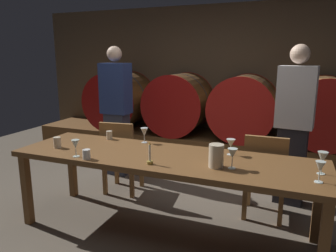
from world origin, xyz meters
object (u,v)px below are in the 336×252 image
Objects in this scene: wine_barrel_far_right at (324,112)px; wine_glass_right at (320,167)px; wine_barrel_center_left at (179,103)px; chair_left at (121,154)px; wine_glass_left at (144,132)px; dining_table at (164,163)px; pitcher at (216,156)px; wine_barrel_far_left at (120,100)px; cup_center at (109,135)px; wine_glass_far_right at (323,158)px; chair_right at (265,173)px; cup_right at (86,154)px; wine_glass_center_right at (232,154)px; wine_barrel_center_right at (244,107)px; wine_glass_center_left at (231,143)px; guest_left at (116,111)px; wine_glass_far_left at (76,145)px; candle_center at (150,158)px; guest_right at (294,125)px; cup_left at (57,142)px.

wine_glass_right is (-0.20, -2.46, -0.01)m from wine_barrel_far_right.
chair_left is (-0.14, -1.66, -0.38)m from wine_barrel_center_left.
wine_barrel_center_left is 1.00× the size of wine_barrel_far_right.
dining_table is at bearing -42.78° from wine_glass_left.
wine_barrel_far_left is at bearing 133.07° from pitcher.
pitcher is 2.12× the size of cup_center.
wine_glass_far_right is 2.05m from cup_center.
chair_right is 1.72m from cup_right.
wine_barrel_far_left is at bearing 134.83° from wine_glass_center_right.
wine_barrel_far_right is 0.35× the size of dining_table.
wine_barrel_center_right is 2.27m from cup_center.
wine_glass_center_left is 0.36m from wine_glass_center_right.
guest_left is 2.21m from wine_glass_center_right.
chair_right is (-0.61, -1.68, -0.38)m from wine_barrel_far_right.
pitcher is 1.22m from wine_glass_far_left.
cup_right is (-1.20, -0.23, -0.08)m from wine_glass_center_right.
candle_center is 0.93m from cup_center.
wine_glass_center_left is at bearing 23.83° from dining_table.
guest_right is (0.23, 0.49, 0.40)m from chair_right.
guest_right reaches higher than wine_glass_center_right.
wine_barrel_center_right is at bearing 109.69° from wine_glass_right.
wine_glass_right is at bearing -98.31° from wine_glass_far_right.
chair_right is 5.09× the size of wine_glass_far_right.
wine_barrel_center_right is 5.13× the size of pitcher.
wine_barrel_center_left is at bearing 180.00° from wine_barrel_center_right.
wine_barrel_far_left reaches higher than chair_right.
cup_left is at bearing -98.90° from wine_barrel_center_left.
wine_glass_far_right is at bearing -10.84° from wine_glass_left.
wine_glass_far_left is at bearing -175.69° from wine_glass_right.
wine_barrel_far_right is 2.28m from wine_glass_far_right.
guest_right is at bearing 51.30° from candle_center.
guest_left is 10.73× the size of wine_glass_center_right.
chair_left is at bearing 164.17° from wine_glass_center_left.
guest_right is at bearing 98.07° from wine_glass_right.
wine_barrel_far_left is 6.66× the size of wine_glass_center_left.
candle_center is 0.67m from wine_glass_left.
guest_left is (0.58, -1.12, 0.03)m from wine_barrel_far_left.
wine_barrel_far_left is 2.88m from cup_right.
chair_left reaches higher than cup_left.
wine_glass_far_left is (-0.71, -0.31, 0.17)m from dining_table.
wine_barrel_far_right is 2.96m from cup_center.
chair_right is 2.13m from guest_left.
wine_barrel_far_left is 1.00× the size of wine_barrel_far_right.
wine_barrel_center_left reaches higher than candle_center.
dining_table is 16.96× the size of wine_glass_center_right.
wine_glass_center_right reaches higher than cup_left.
cup_center is at bearing -92.56° from wine_barrel_center_left.
dining_table is at bearing 23.99° from wine_glass_far_left.
wine_glass_center_right is at bearing 174.49° from wine_glass_right.
wine_barrel_center_right is at bearing 0.00° from wine_barrel_far_left.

